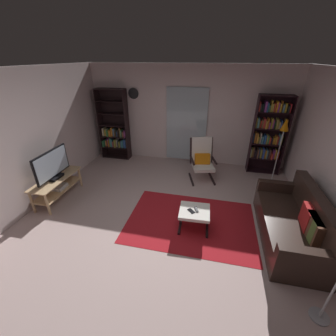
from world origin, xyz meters
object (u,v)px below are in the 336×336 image
(television, at_px, (52,166))
(lounge_armchair, at_px, (202,158))
(ottoman, at_px, (194,213))
(tv_remote, at_px, (196,209))
(bookshelf_near_sofa, at_px, (269,133))
(bookshelf_near_tv, at_px, (115,129))
(tv_stand, at_px, (58,185))
(leather_sofa, at_px, (294,225))
(cell_phone, at_px, (191,211))
(floor_lamp_by_shelf, at_px, (283,134))
(wall_clock, at_px, (133,93))

(television, relative_size, lounge_armchair, 0.91)
(ottoman, bearing_deg, tv_remote, 34.27)
(bookshelf_near_sofa, bearing_deg, tv_remote, -120.13)
(bookshelf_near_sofa, relative_size, tv_remote, 13.66)
(television, bearing_deg, bookshelf_near_tv, 82.67)
(tv_stand, relative_size, leather_sofa, 0.64)
(bookshelf_near_sofa, xyz_separation_m, cell_phone, (-1.56, -2.61, -0.66))
(tv_stand, bearing_deg, cell_phone, -6.48)
(leather_sofa, bearing_deg, cell_phone, -176.48)
(tv_stand, bearing_deg, television, -61.25)
(tv_remote, bearing_deg, lounge_armchair, 69.49)
(bookshelf_near_tv, height_order, lounge_armchair, bookshelf_near_tv)
(bookshelf_near_tv, distance_m, ottoman, 3.74)
(bookshelf_near_tv, distance_m, floor_lamp_by_shelf, 4.35)
(tv_remote, bearing_deg, cell_phone, -167.87)
(leather_sofa, height_order, ottoman, leather_sofa)
(lounge_armchair, relative_size, floor_lamp_by_shelf, 0.64)
(ottoman, bearing_deg, tv_stand, 174.36)
(floor_lamp_by_shelf, bearing_deg, tv_remote, -130.77)
(lounge_armchair, xyz_separation_m, cell_phone, (-0.02, -1.88, -0.15))
(bookshelf_near_tv, bearing_deg, leather_sofa, -30.88)
(tv_stand, xyz_separation_m, wall_clock, (0.89, 2.47, 1.52))
(television, bearing_deg, wall_clock, 70.29)
(television, xyz_separation_m, lounge_armchair, (2.90, 1.56, -0.25))
(cell_phone, distance_m, floor_lamp_by_shelf, 2.71)
(tv_stand, bearing_deg, ottoman, -5.64)
(leather_sofa, distance_m, tv_remote, 1.59)
(wall_clock, bearing_deg, cell_phone, -54.60)
(tv_stand, height_order, leather_sofa, leather_sofa)
(cell_phone, bearing_deg, wall_clock, 81.16)
(floor_lamp_by_shelf, bearing_deg, lounge_armchair, -178.47)
(bookshelf_near_tv, distance_m, lounge_armchair, 2.72)
(television, xyz_separation_m, floor_lamp_by_shelf, (4.57, 1.61, 0.47))
(bookshelf_near_sofa, bearing_deg, television, -152.75)
(bookshelf_near_tv, relative_size, tv_remote, 13.78)
(tv_remote, bearing_deg, wall_clock, 104.64)
(tv_remote, bearing_deg, bookshelf_near_tv, 113.42)
(lounge_armchair, relative_size, cell_phone, 7.30)
(tv_stand, xyz_separation_m, ottoman, (2.93, -0.29, -0.01))
(lounge_armchair, distance_m, wall_clock, 2.57)
(leather_sofa, bearing_deg, ottoman, -177.70)
(cell_phone, bearing_deg, floor_lamp_by_shelf, 4.43)
(lounge_armchair, xyz_separation_m, ottoman, (0.03, -1.85, -0.22))
(bookshelf_near_tv, height_order, tv_remote, bookshelf_near_tv)
(bookshelf_near_tv, relative_size, wall_clock, 6.84)
(leather_sofa, height_order, lounge_armchair, lounge_armchair)
(television, xyz_separation_m, ottoman, (2.93, -0.29, -0.47))
(tv_stand, bearing_deg, bookshelf_near_tv, 82.61)
(bookshelf_near_sofa, bearing_deg, ottoman, -120.41)
(wall_clock, bearing_deg, floor_lamp_by_shelf, -13.27)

